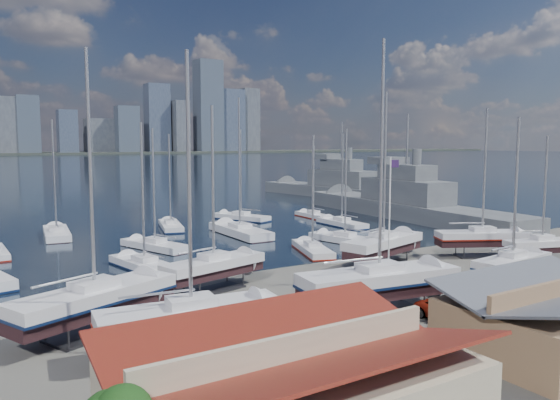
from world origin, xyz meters
TOP-DOWN VIEW (x-y plane):
  - ground at (0.00, -10.00)m, footprint 1400.00×1400.00m
  - water at (0.00, 300.00)m, footprint 1400.00×600.00m
  - shed_red at (-18.00, -26.00)m, footprint 14.70×9.45m
  - shed_grey at (0.00, -26.00)m, footprint 12.60×8.40m
  - sailboat_cradle_0 at (-21.85, -9.09)m, footprint 11.38×7.08m
  - sailboat_cradle_1 at (-18.08, -15.56)m, footprint 10.83×4.17m
  - sailboat_cradle_2 at (-11.21, -3.95)m, footprint 9.44×4.71m
  - sailboat_cradle_3 at (-3.84, -15.45)m, footprint 12.25×5.02m
  - sailboat_cradle_4 at (6.73, -4.48)m, footprint 10.74×5.53m
  - sailboat_cradle_5 at (10.51, -16.04)m, footprint 8.80×3.23m
  - sailboat_cradle_6 at (18.47, -6.89)m, footprint 9.74×6.83m
  - sailboat_cradle_7 at (20.71, -12.24)m, footprint 7.92×4.41m
  - sailboat_moored_2 at (-17.40, 29.60)m, footprint 4.11×10.59m
  - sailboat_moored_3 at (-13.71, 6.08)m, footprint 4.36×10.04m
  - sailboat_moored_4 at (-9.50, 15.17)m, footprint 5.56×9.77m
  - sailboat_moored_5 at (-2.69, 28.21)m, footprint 4.80×9.59m
  - sailboat_moored_6 at (4.36, 4.09)m, footprint 5.36×9.30m
  - sailboat_moored_7 at (2.98, 18.33)m, footprint 3.76×12.35m
  - sailboat_moored_8 at (9.79, 30.75)m, footprint 6.21×10.12m
  - sailboat_moored_9 at (11.23, 6.99)m, footprint 4.60×9.82m
  - sailboat_moored_10 at (19.07, 17.44)m, footprint 2.86×9.37m
  - sailboat_moored_11 at (20.77, 26.80)m, footprint 2.62×8.14m
  - naval_ship_east at (33.56, 19.33)m, footprint 11.17×46.78m
  - naval_ship_west at (44.85, 50.14)m, footprint 13.12×45.02m
  - car_a at (-9.44, -21.54)m, footprint 2.87×4.77m
  - car_b at (-2.83, -21.85)m, footprint 5.00×2.68m
  - car_c at (-1.00, -19.56)m, footprint 2.95×5.29m
  - car_d at (6.01, -18.60)m, footprint 3.03×4.92m
  - flagpole at (1.80, -10.51)m, footprint 0.96×0.12m

SIDE VIEW (x-z plane):
  - water at x=0.00m, z-range -0.35..0.05m
  - ground at x=0.00m, z-range 0.00..0.00m
  - sailboat_moored_3 at x=-13.71m, z-range -6.95..7.57m
  - sailboat_moored_10 at x=19.07m, z-range -6.65..7.26m
  - sailboat_moored_8 at x=9.79m, z-range -7.03..7.64m
  - sailboat_moored_5 at x=-2.69m, z-range -6.60..7.21m
  - sailboat_moored_6 at x=4.36m, z-range -6.40..7.01m
  - sailboat_moored_11 at x=20.77m, z-range -5.70..6.32m
  - sailboat_moored_2 at x=-17.40m, z-range -7.47..8.11m
  - sailboat_moored_9 at x=11.23m, z-range -6.83..7.48m
  - sailboat_moored_4 at x=-9.50m, z-range -6.79..7.44m
  - sailboat_moored_7 at x=2.98m, z-range -8.93..9.59m
  - car_d at x=6.01m, z-range 0.00..1.33m
  - car_c at x=-1.00m, z-range 0.00..1.40m
  - car_a at x=-9.44m, z-range 0.00..1.52m
  - car_b at x=-2.83m, z-range 0.00..1.56m
  - naval_ship_west at x=44.85m, z-range -7.34..10.66m
  - naval_ship_east at x=33.56m, z-range -7.42..10.75m
  - sailboat_cradle_7 at x=20.71m, z-range -4.45..8.27m
  - sailboat_cradle_5 at x=10.51m, z-range -5.07..9.01m
  - sailboat_cradle_2 at x=-11.21m, z-range -5.44..9.49m
  - sailboat_cradle_6 at x=18.47m, z-range -5.72..9.81m
  - sailboat_cradle_4 at x=6.73m, z-range -6.29..10.52m
  - sailboat_cradle_1 at x=-18.08m, z-range -6.37..10.61m
  - shed_grey at x=0.00m, z-range 0.06..4.23m
  - sailboat_cradle_0 at x=-21.85m, z-range -6.69..11.01m
  - sailboat_cradle_3 at x=-3.84m, z-range -7.27..11.72m
  - shed_red at x=-18.00m, z-range 0.07..4.57m
  - flagpole at x=1.80m, z-range 0.75..11.57m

